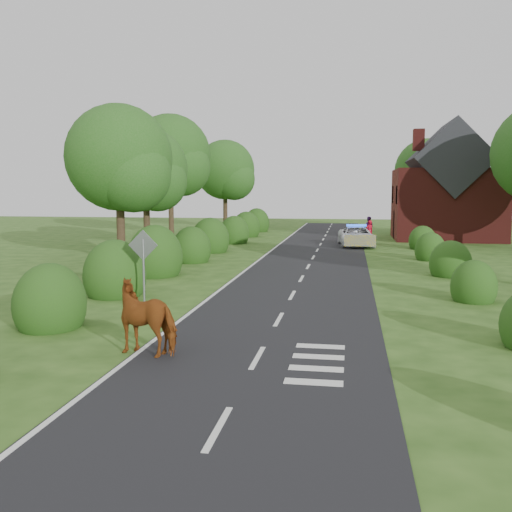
% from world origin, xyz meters
% --- Properties ---
extents(ground, '(120.00, 120.00, 0.00)m').
position_xyz_m(ground, '(0.00, 0.00, 0.00)').
color(ground, '#2C4F18').
extents(road, '(6.00, 70.00, 0.02)m').
position_xyz_m(road, '(0.00, 15.00, 0.01)').
color(road, black).
rests_on(road, ground).
extents(road_markings, '(4.96, 70.00, 0.01)m').
position_xyz_m(road_markings, '(-1.60, 12.93, 0.03)').
color(road_markings, white).
rests_on(road_markings, road).
extents(hedgerow_left, '(2.75, 50.41, 3.00)m').
position_xyz_m(hedgerow_left, '(-6.51, 11.69, 0.75)').
color(hedgerow_left, '#2A4B1B').
rests_on(hedgerow_left, ground).
extents(hedgerow_right, '(2.10, 45.78, 2.10)m').
position_xyz_m(hedgerow_right, '(6.60, 11.21, 0.55)').
color(hedgerow_right, '#2A4B1B').
rests_on(hedgerow_right, ground).
extents(tree_left_a, '(5.74, 5.60, 8.38)m').
position_xyz_m(tree_left_a, '(-9.75, 11.86, 5.34)').
color(tree_left_a, '#332316').
rests_on(tree_left_a, ground).
extents(tree_left_b, '(5.74, 5.60, 8.07)m').
position_xyz_m(tree_left_b, '(-11.25, 19.86, 5.04)').
color(tree_left_b, '#332316').
rests_on(tree_left_b, ground).
extents(tree_left_c, '(6.97, 6.80, 10.22)m').
position_xyz_m(tree_left_c, '(-12.70, 29.83, 6.53)').
color(tree_left_c, '#332316').
rests_on(tree_left_c, ground).
extents(tree_left_d, '(6.15, 6.00, 8.89)m').
position_xyz_m(tree_left_d, '(-10.23, 39.85, 5.64)').
color(tree_left_d, '#332316').
rests_on(tree_left_d, ground).
extents(tree_right_c, '(6.15, 6.00, 8.58)m').
position_xyz_m(tree_right_c, '(9.27, 37.85, 5.34)').
color(tree_right_c, '#332316').
rests_on(tree_right_c, ground).
extents(road_sign, '(1.06, 0.08, 2.53)m').
position_xyz_m(road_sign, '(-5.00, 2.00, 1.65)').
color(road_sign, gray).
rests_on(road_sign, ground).
extents(house, '(8.00, 7.40, 9.17)m').
position_xyz_m(house, '(9.49, 30.00, 3.79)').
color(house, maroon).
rests_on(house, ground).
extents(cow, '(2.26, 1.50, 1.47)m').
position_xyz_m(cow, '(-2.67, -3.88, 0.74)').
color(cow, brown).
rests_on(cow, ground).
extents(police_van, '(2.69, 5.15, 1.52)m').
position_xyz_m(police_van, '(2.50, 23.18, 0.69)').
color(police_van, silver).
rests_on(police_van, ground).
extents(pedestrian_red, '(0.72, 0.67, 1.65)m').
position_xyz_m(pedestrian_red, '(3.48, 26.19, 0.83)').
color(pedestrian_red, '#B30C21').
rests_on(pedestrian_red, ground).
extents(pedestrian_purple, '(0.89, 0.70, 1.77)m').
position_xyz_m(pedestrian_purple, '(3.50, 29.46, 0.89)').
color(pedestrian_purple, '#4C1E6D').
rests_on(pedestrian_purple, ground).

